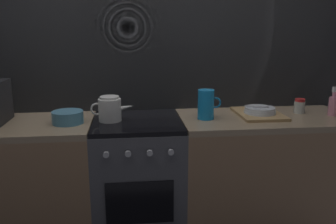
# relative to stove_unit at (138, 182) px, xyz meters

# --- Properties ---
(back_wall) EXTENTS (3.60, 0.05, 2.40)m
(back_wall) POSITION_rel_stove_unit_xyz_m (0.00, 0.32, 0.75)
(back_wall) COLOR gray
(back_wall) RESTS_ON ground_plane
(counter_left) EXTENTS (1.20, 0.60, 0.90)m
(counter_left) POSITION_rel_stove_unit_xyz_m (-0.90, 0.00, 0.00)
(counter_left) COLOR #997251
(counter_left) RESTS_ON ground_plane
(stove_unit) EXTENTS (0.60, 0.63, 0.90)m
(stove_unit) POSITION_rel_stove_unit_xyz_m (0.00, 0.00, 0.00)
(stove_unit) COLOR #4C4C51
(stove_unit) RESTS_ON ground_plane
(counter_right) EXTENTS (1.20, 0.60, 0.90)m
(counter_right) POSITION_rel_stove_unit_xyz_m (0.90, 0.00, 0.00)
(counter_right) COLOR #997251
(counter_right) RESTS_ON ground_plane
(kettle) EXTENTS (0.28, 0.15, 0.17)m
(kettle) POSITION_rel_stove_unit_xyz_m (-0.18, 0.00, 0.53)
(kettle) COLOR white
(kettle) RESTS_ON stove_unit
(mixing_bowl) EXTENTS (0.20, 0.20, 0.08)m
(mixing_bowl) POSITION_rel_stove_unit_xyz_m (-0.45, -0.03, 0.49)
(mixing_bowl) COLOR teal
(mixing_bowl) RESTS_ON counter_left
(pitcher) EXTENTS (0.16, 0.11, 0.20)m
(pitcher) POSITION_rel_stove_unit_xyz_m (0.47, -0.02, 0.55)
(pitcher) COLOR #198CD8
(pitcher) RESTS_ON counter_right
(dish_pile) EXTENTS (0.30, 0.40, 0.07)m
(dish_pile) POSITION_rel_stove_unit_xyz_m (0.86, 0.03, 0.47)
(dish_pile) COLOR tan
(dish_pile) RESTS_ON counter_right
(spice_jar) EXTENTS (0.08, 0.08, 0.10)m
(spice_jar) POSITION_rel_stove_unit_xyz_m (1.18, 0.07, 0.50)
(spice_jar) COLOR silver
(spice_jar) RESTS_ON counter_right
(spray_bottle) EXTENTS (0.08, 0.06, 0.20)m
(spray_bottle) POSITION_rel_stove_unit_xyz_m (1.38, -0.02, 0.53)
(spray_bottle) COLOR pink
(spray_bottle) RESTS_ON counter_right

